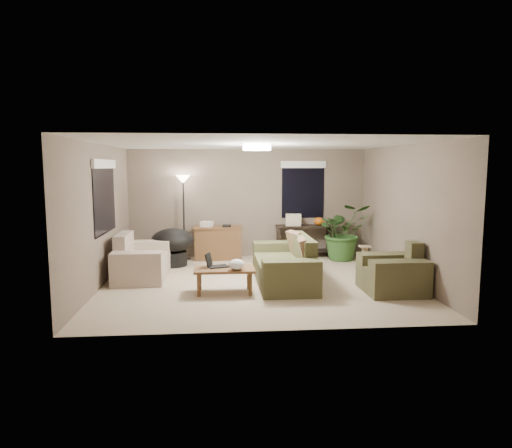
{
  "coord_description": "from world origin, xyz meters",
  "views": [
    {
      "loc": [
        -0.69,
        -8.11,
        2.1
      ],
      "look_at": [
        0.0,
        0.2,
        1.05
      ],
      "focal_mm": 32.0,
      "sensor_mm": 36.0,
      "label": 1
    }
  ],
  "objects": [
    {
      "name": "throw_pillows",
      "position": [
        0.78,
        -0.05,
        0.65
      ],
      "size": [
        0.36,
        1.38,
        0.47
      ],
      "color": "#8C7251",
      "rests_on": "main_sofa"
    },
    {
      "name": "papasan_chair",
      "position": [
        -1.67,
        1.57,
        0.47
      ],
      "size": [
        1.13,
        1.13,
        0.8
      ],
      "color": "black",
      "rests_on": "ground"
    },
    {
      "name": "main_sofa",
      "position": [
        0.52,
        -0.05,
        0.29
      ],
      "size": [
        0.95,
        2.2,
        0.85
      ],
      "color": "brown",
      "rests_on": "ground"
    },
    {
      "name": "cardboard_box",
      "position": [
        1.04,
        2.24,
        0.88
      ],
      "size": [
        0.39,
        0.32,
        0.26
      ],
      "primitive_type": "cube",
      "rotation": [
        0.0,
        0.0,
        -0.16
      ],
      "color": "beige",
      "rests_on": "console_table"
    },
    {
      "name": "desk",
      "position": [
        -0.7,
        2.18,
        0.38
      ],
      "size": [
        1.1,
        0.5,
        0.75
      ],
      "color": "brown",
      "rests_on": "ground"
    },
    {
      "name": "armchair",
      "position": [
        2.23,
        -0.83,
        0.3
      ],
      "size": [
        0.95,
        1.0,
        0.85
      ],
      "color": "#46442A",
      "rests_on": "ground"
    },
    {
      "name": "loveseat",
      "position": [
        -2.18,
        0.56,
        0.3
      ],
      "size": [
        0.9,
        1.6,
        0.85
      ],
      "color": "beige",
      "rests_on": "ground"
    },
    {
      "name": "pumpkin",
      "position": [
        1.64,
        2.24,
        0.84
      ],
      "size": [
        0.23,
        0.23,
        0.18
      ],
      "primitive_type": "ellipsoid",
      "rotation": [
        0.0,
        0.0,
        -0.04
      ],
      "color": "orange",
      "rests_on": "console_table"
    },
    {
      "name": "laptop",
      "position": [
        -0.77,
        -0.55,
        0.48
      ],
      "size": [
        0.42,
        0.32,
        0.24
      ],
      "color": "black",
      "rests_on": "coffee_table"
    },
    {
      "name": "cat_scratching_post",
      "position": [
        2.28,
        0.82,
        0.21
      ],
      "size": [
        0.32,
        0.32,
        0.5
      ],
      "color": "tan",
      "rests_on": "ground"
    },
    {
      "name": "desk_papers",
      "position": [
        -0.86,
        2.17,
        0.8
      ],
      "size": [
        0.7,
        0.31,
        0.12
      ],
      "color": "silver",
      "rests_on": "desk"
    },
    {
      "name": "window_back",
      "position": [
        1.3,
        2.48,
        1.79
      ],
      "size": [
        1.06,
        0.05,
        1.33
      ],
      "color": "black",
      "rests_on": "room_shell"
    },
    {
      "name": "floor_lamp",
      "position": [
        -1.47,
        2.2,
        1.6
      ],
      "size": [
        0.32,
        0.32,
        1.91
      ],
      "color": "black",
      "rests_on": "ground"
    },
    {
      "name": "console_table",
      "position": [
        1.29,
        2.24,
        0.44
      ],
      "size": [
        1.3,
        0.4,
        0.75
      ],
      "color": "black",
      "rests_on": "ground"
    },
    {
      "name": "ceiling_fixture",
      "position": [
        0.0,
        0.0,
        2.44
      ],
      "size": [
        0.5,
        0.5,
        0.1
      ],
      "primitive_type": "cylinder",
      "color": "white",
      "rests_on": "room_shell"
    },
    {
      "name": "window_left",
      "position": [
        -2.73,
        0.3,
        1.78
      ],
      "size": [
        0.05,
        1.56,
        1.33
      ],
      "color": "black",
      "rests_on": "room_shell"
    },
    {
      "name": "houseplant",
      "position": [
        2.13,
        1.88,
        0.5
      ],
      "size": [
        1.15,
        1.28,
        1.0
      ],
      "primitive_type": "imported",
      "color": "#2D5923",
      "rests_on": "ground"
    },
    {
      "name": "room_shell",
      "position": [
        0.0,
        0.0,
        1.25
      ],
      "size": [
        5.5,
        5.5,
        5.5
      ],
      "color": "tan",
      "rests_on": "ground"
    },
    {
      "name": "coffee_table",
      "position": [
        -0.6,
        -0.65,
        0.36
      ],
      "size": [
        1.0,
        0.55,
        0.42
      ],
      "color": "brown",
      "rests_on": "ground"
    },
    {
      "name": "plastic_bag",
      "position": [
        -0.4,
        -0.8,
        0.51
      ],
      "size": [
        0.28,
        0.26,
        0.18
      ],
      "primitive_type": "ellipsoid",
      "rotation": [
        0.0,
        0.0,
        -0.11
      ],
      "color": "white",
      "rests_on": "coffee_table"
    }
  ]
}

